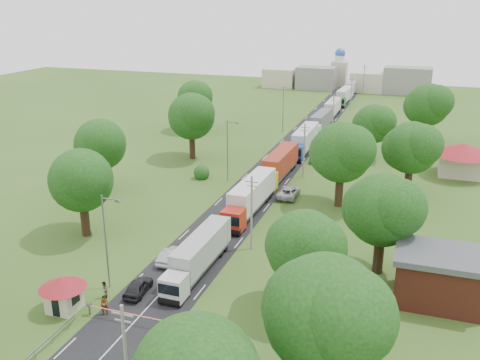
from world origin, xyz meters
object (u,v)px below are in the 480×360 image
at_px(car_lane_front, 138,287).
at_px(pedestrian_near, 105,306).
at_px(guard_booth, 63,290).
at_px(info_sign, 318,139).
at_px(car_lane_mid, 171,256).
at_px(truck_0, 198,255).
at_px(boom_barrier, 119,313).

xyz_separation_m(car_lane_front, pedestrian_near, (-1.09, -4.31, 0.23)).
bearing_deg(guard_booth, car_lane_front, 43.27).
distance_m(info_sign, car_lane_front, 55.71).
bearing_deg(pedestrian_near, guard_booth, 160.62).
height_order(car_lane_mid, pedestrian_near, pedestrian_near).
height_order(truck_0, car_lane_mid, truck_0).
bearing_deg(boom_barrier, car_lane_mid, 92.99).
xyz_separation_m(guard_booth, info_sign, (12.40, 60.00, 0.84)).
relative_size(truck_0, pedestrian_near, 7.29).
xyz_separation_m(info_sign, pedestrian_near, (-8.38, -59.50, -2.03)).
relative_size(info_sign, car_lane_front, 0.94).
height_order(boom_barrier, guard_booth, guard_booth).
height_order(boom_barrier, info_sign, info_sign).
height_order(truck_0, pedestrian_near, truck_0).
xyz_separation_m(info_sign, car_lane_front, (-7.29, -55.19, -2.26)).
bearing_deg(truck_0, guard_booth, -130.02).
bearing_deg(info_sign, pedestrian_near, -98.01).
bearing_deg(car_lane_front, boom_barrier, 93.59).
distance_m(boom_barrier, car_lane_mid, 12.02).
height_order(info_sign, car_lane_front, info_sign).
xyz_separation_m(truck_0, pedestrian_near, (-5.06, -10.32, -1.11)).
height_order(car_lane_front, pedestrian_near, pedestrian_near).
bearing_deg(car_lane_mid, car_lane_front, 89.02).
bearing_deg(pedestrian_near, boom_barrier, -41.86).
bearing_deg(car_lane_front, truck_0, -128.52).
xyz_separation_m(boom_barrier, truck_0, (3.24, 10.82, 1.19)).
distance_m(boom_barrier, car_lane_front, 4.87).
height_order(boom_barrier, truck_0, truck_0).
xyz_separation_m(guard_booth, car_lane_mid, (5.22, 12.00, -1.41)).
relative_size(guard_booth, car_lane_mid, 0.96).
bearing_deg(car_lane_mid, info_sign, -98.66).
bearing_deg(car_lane_front, guard_booth, 38.22).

